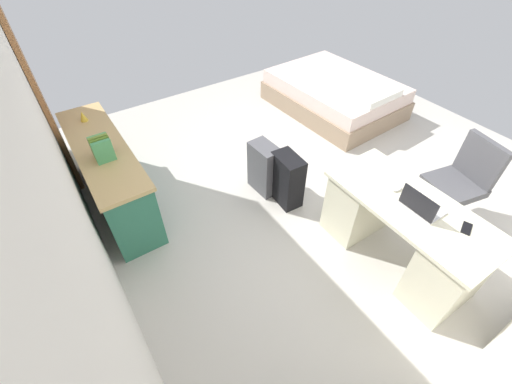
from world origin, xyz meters
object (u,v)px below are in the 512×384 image
(credenza, at_px, (110,175))
(computer_mouse, at_px, (397,188))
(office_chair, at_px, (456,187))
(suitcase_spare_grey, at_px, (264,168))
(figurine_small, at_px, (83,116))
(laptop, at_px, (421,206))
(suitcase_black, at_px, (287,180))
(bed, at_px, (335,94))
(desk, at_px, (401,231))
(cell_phone_near_laptop, at_px, (467,228))

(credenza, height_order, computer_mouse, credenza)
(office_chair, distance_m, credenza, 3.58)
(suitcase_spare_grey, relative_size, figurine_small, 5.44)
(office_chair, xyz_separation_m, laptop, (-0.12, 0.92, 0.36))
(credenza, xyz_separation_m, suitcase_black, (-1.04, -1.58, -0.08))
(suitcase_black, bearing_deg, bed, -53.25)
(suitcase_black, bearing_deg, laptop, -161.20)
(desk, distance_m, laptop, 0.40)
(suitcase_spare_grey, relative_size, cell_phone_near_laptop, 4.40)
(desk, height_order, cell_phone_near_laptop, cell_phone_near_laptop)
(laptop, bearing_deg, cell_phone_near_laptop, -158.06)
(desk, distance_m, credenza, 2.95)
(suitcase_black, bearing_deg, desk, -159.75)
(desk, relative_size, laptop, 4.63)
(office_chair, height_order, laptop, office_chair)
(credenza, distance_m, cell_phone_near_laptop, 3.35)
(laptop, bearing_deg, suitcase_spare_grey, 15.46)
(bed, xyz_separation_m, computer_mouse, (-2.22, 1.49, 0.50))
(desk, xyz_separation_m, suitcase_black, (1.19, 0.36, -0.08))
(bed, height_order, cell_phone_near_laptop, cell_phone_near_laptop)
(suitcase_spare_grey, relative_size, computer_mouse, 5.98)
(desk, relative_size, cell_phone_near_laptop, 10.65)
(laptop, height_order, computer_mouse, laptop)
(desk, relative_size, credenza, 0.80)
(suitcase_black, height_order, suitcase_spare_grey, suitcase_black)
(suitcase_spare_grey, height_order, figurine_small, figurine_small)
(office_chair, bearing_deg, credenza, 52.42)
(figurine_small, bearing_deg, office_chair, -133.97)
(suitcase_black, height_order, cell_phone_near_laptop, cell_phone_near_laptop)
(computer_mouse, xyz_separation_m, figurine_small, (2.60, 1.96, 0.08))
(laptop, distance_m, computer_mouse, 0.27)
(credenza, distance_m, suitcase_black, 1.89)
(bed, xyz_separation_m, suitcase_spare_grey, (-0.92, 1.97, 0.06))
(cell_phone_near_laptop, xyz_separation_m, figurine_small, (3.19, 2.05, 0.09))
(credenza, distance_m, laptop, 3.02)
(suitcase_black, bearing_deg, office_chair, -128.56)
(office_chair, height_order, bed, office_chair)
(suitcase_spare_grey, relative_size, laptop, 1.91)
(credenza, relative_size, suitcase_black, 2.98)
(computer_mouse, bearing_deg, laptop, 170.98)
(desk, xyz_separation_m, suitcase_spare_grey, (1.50, 0.45, -0.08))
(laptop, xyz_separation_m, computer_mouse, (0.26, -0.04, -0.03))
(office_chair, distance_m, computer_mouse, 0.94)
(credenza, height_order, figurine_small, figurine_small)
(bed, relative_size, cell_phone_near_laptop, 14.39)
(credenza, distance_m, suitcase_spare_grey, 1.66)
(bed, xyz_separation_m, cell_phone_near_laptop, (-2.82, 1.40, 0.49))
(office_chair, bearing_deg, suitcase_black, 47.87)
(bed, bearing_deg, office_chair, 165.40)
(suitcase_spare_grey, height_order, laptop, laptop)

